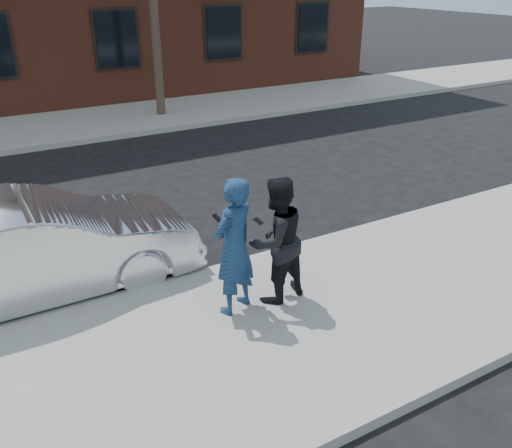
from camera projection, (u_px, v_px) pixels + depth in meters
ground at (138, 374)px, 6.22m from camera, size 100.00×100.00×0.00m
near_sidewalk at (144, 382)px, 6.00m from camera, size 50.00×3.50×0.15m
near_curb at (100, 303)px, 7.41m from camera, size 50.00×0.10×0.15m
far_sidewalk at (5, 134)px, 15.02m from camera, size 50.00×3.50×0.15m
far_curb at (15, 151)px, 13.60m from camera, size 50.00×0.10×0.15m
silver_sedan at (35, 249)px, 7.43m from camera, size 4.48×1.57×1.48m
man_hoodie at (234, 247)px, 6.78m from camera, size 0.79×0.66×1.83m
man_peacoat at (276, 240)px, 7.05m from camera, size 0.95×0.80×1.74m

